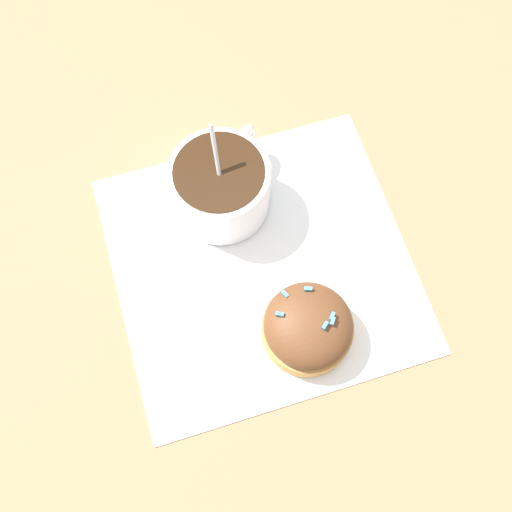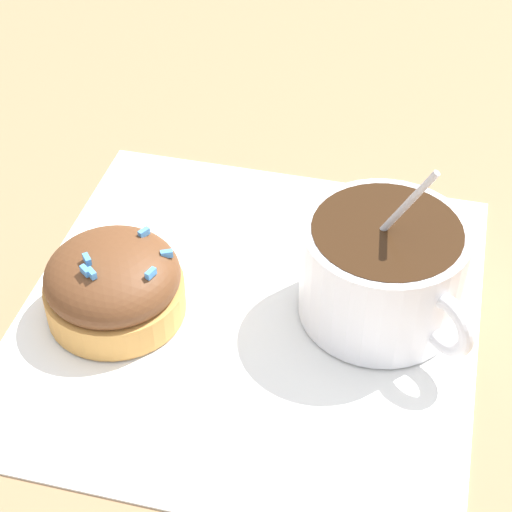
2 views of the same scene
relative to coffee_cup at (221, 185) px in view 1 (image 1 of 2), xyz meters
The scene contains 4 objects.
ground_plane 0.09m from the coffee_cup, behind, with size 3.00×3.00×0.00m, color #93704C.
paper_napkin 0.09m from the coffee_cup, behind, with size 0.30×0.31×0.00m.
coffee_cup is the anchor object (origin of this frame).
frosted_pastry 0.16m from the coffee_cup, behind, with size 0.08×0.08×0.05m.
Camera 1 is at (-0.18, 0.09, 0.55)m, focal length 42.00 mm.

